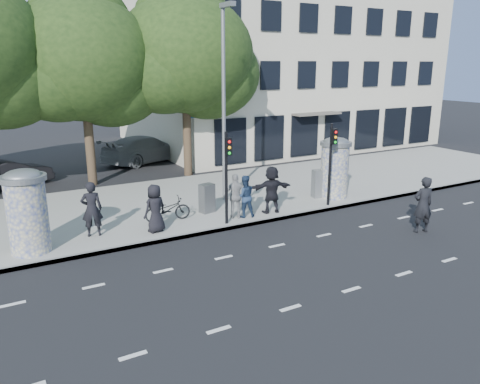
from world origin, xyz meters
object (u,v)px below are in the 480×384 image
ad_column_left (27,209)px  traffic_pole_near (227,169)px  street_lamp (224,91)px  bicycle (168,209)px  cabinet_left (207,198)px  cabinet_right (319,184)px  ad_column_right (335,166)px  ped_a (155,208)px  ped_c (244,196)px  man_road (423,205)px  car_mid (8,174)px  ped_f (272,189)px  ped_e (236,196)px  traffic_pole_far (331,156)px  car_right (145,149)px  ped_b (92,209)px

ad_column_left → traffic_pole_near: (6.60, -0.71, 0.69)m
street_lamp → bicycle: bearing=-155.6°
street_lamp → cabinet_left: street_lamp is taller
cabinet_right → ad_column_right: bearing=-11.0°
ped_a → cabinet_right: ped_a is taller
ped_c → man_road: 6.46m
cabinet_right → car_mid: cabinet_right is taller
ped_f → cabinet_left: (-2.21, 1.27, -0.37)m
ad_column_right → traffic_pole_near: traffic_pole_near is taller
ped_a → ped_e: 3.18m
traffic_pole_near → traffic_pole_far: 4.80m
ped_a → ped_c: (3.54, -0.09, -0.04)m
ped_e → cabinet_right: size_ratio=1.41×
ad_column_left → cabinet_right: ad_column_left is taller
ped_c → cabinet_left: bearing=-35.6°
bicycle → ped_a: bearing=144.8°
cabinet_right → ped_e: bearing=-158.1°
ad_column_left → car_right: 14.56m
ped_f → man_road: 5.58m
ped_c → cabinet_left: ped_c is taller
cabinet_left → man_road: bearing=-56.4°
street_lamp → ped_e: size_ratio=4.62×
ped_a → man_road: (8.42, -4.32, 0.02)m
ped_a → car_mid: ped_a is taller
ad_column_right → car_mid: 15.58m
ped_a → man_road: bearing=136.5°
street_lamp → car_mid: (-8.00, 7.47, -4.11)m
traffic_pole_far → ped_f: 2.90m
ad_column_right → traffic_pole_far: traffic_pole_far is taller
ped_b → ped_c: bearing=-178.1°
ped_c → ped_a: bearing=13.5°
ad_column_right → cabinet_right: (-0.60, 0.26, -0.77)m
street_lamp → ped_f: size_ratio=4.26×
cabinet_left → car_mid: 10.87m
traffic_pole_near → street_lamp: street_lamp is taller
cabinet_left → street_lamp: bearing=26.4°
ad_column_left → bicycle: 4.95m
ped_c → car_right: bearing=-76.0°
ped_a → bicycle: bearing=-147.5°
ad_column_left → ped_c: (7.56, -0.30, -0.57)m
ped_f → street_lamp: bearing=-61.8°
ad_column_right → cabinet_right: 1.01m
traffic_pole_far → ped_f: bearing=172.2°
traffic_pole_near → ped_a: size_ratio=1.99×
ped_f → car_right: bearing=-74.5°
bicycle → ped_b: bearing=100.6°
traffic_pole_near → traffic_pole_far: (4.80, 0.00, 0.00)m
ped_a → ped_f: size_ratio=0.91×
traffic_pole_near → ped_c: size_ratio=2.07×
traffic_pole_near → street_lamp: (1.40, 2.84, 2.56)m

